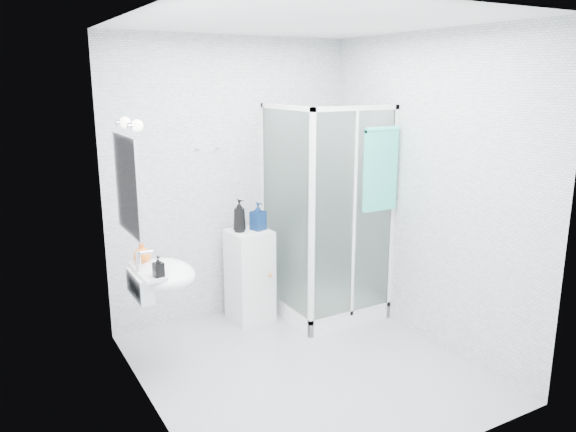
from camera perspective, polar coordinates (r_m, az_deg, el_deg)
room at (r=4.14m, az=1.80°, el=0.94°), size 2.40×2.60×2.60m
shower_enclosure at (r=5.35m, az=3.57°, el=-5.62°), size 0.90×0.95×2.00m
wall_basin at (r=4.29m, az=-12.84°, el=-5.95°), size 0.46×0.56×0.35m
mirror at (r=4.06m, az=-16.05°, el=3.03°), size 0.02×0.60×0.70m
vanity_lights at (r=4.02m, az=-15.75°, el=8.99°), size 0.10×0.40×0.08m
wall_hooks at (r=5.09m, az=-8.08°, el=6.86°), size 0.23×0.06×0.03m
storage_cabinet at (r=5.26m, az=-3.89°, el=-6.08°), size 0.38×0.40×0.87m
hand_towel at (r=4.97m, az=9.38°, el=4.92°), size 0.34×0.05×0.73m
shampoo_bottle_a at (r=5.07m, az=-4.96°, el=0.04°), size 0.14×0.14×0.30m
shampoo_bottle_b at (r=5.13m, az=-3.07°, el=-0.02°), size 0.14×0.15×0.26m
soap_dispenser_orange at (r=4.37m, az=-14.63°, el=-3.61°), size 0.17×0.17×0.17m
soap_dispenser_black at (r=4.06m, az=-13.04°, el=-5.01°), size 0.08×0.08×0.15m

